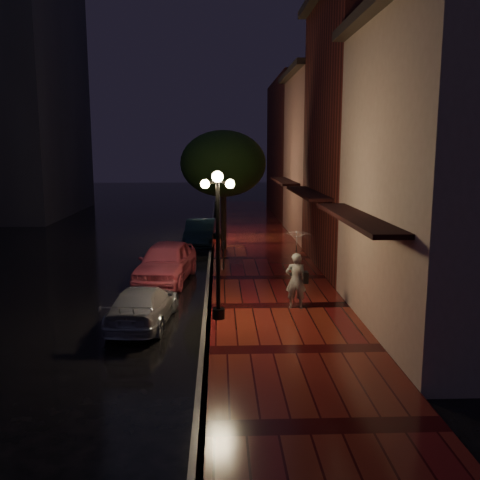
% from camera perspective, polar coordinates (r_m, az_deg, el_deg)
% --- Properties ---
extents(ground, '(120.00, 120.00, 0.00)m').
position_cam_1_polar(ground, '(20.75, -3.26, -4.45)').
color(ground, black).
rests_on(ground, ground).
extents(sidewalk, '(4.50, 60.00, 0.15)m').
position_cam_1_polar(sidewalk, '(20.81, 2.96, -4.19)').
color(sidewalk, '#4E0D0F').
rests_on(sidewalk, ground).
extents(curb, '(0.25, 60.00, 0.15)m').
position_cam_1_polar(curb, '(20.73, -3.27, -4.25)').
color(curb, '#595451').
rests_on(curb, ground).
extents(storefront_near, '(5.00, 8.00, 8.50)m').
position_cam_1_polar(storefront_near, '(15.60, 22.95, 5.91)').
color(storefront_near, gray).
rests_on(storefront_near, ground).
extents(storefront_mid, '(5.00, 8.00, 11.00)m').
position_cam_1_polar(storefront_mid, '(23.08, 14.65, 10.48)').
color(storefront_mid, '#511914').
rests_on(storefront_mid, ground).
extents(storefront_far, '(5.00, 8.00, 9.00)m').
position_cam_1_polar(storefront_far, '(30.83, 10.25, 8.53)').
color(storefront_far, '#8C5951').
rests_on(storefront_far, ground).
extents(storefront_extra, '(5.00, 12.00, 10.00)m').
position_cam_1_polar(storefront_extra, '(40.65, 7.22, 9.59)').
color(storefront_extra, '#511914').
rests_on(storefront_extra, ground).
extents(streetlamp_near, '(0.96, 0.36, 4.31)m').
position_cam_1_polar(streetlamp_near, '(15.31, -2.37, 0.39)').
color(streetlamp_near, black).
rests_on(streetlamp_near, sidewalk).
extents(streetlamp_far, '(0.96, 0.36, 4.31)m').
position_cam_1_polar(streetlamp_far, '(29.21, -2.32, 4.89)').
color(streetlamp_far, black).
rests_on(streetlamp_far, sidewalk).
extents(street_tree, '(4.16, 4.16, 5.80)m').
position_cam_1_polar(street_tree, '(26.11, -1.78, 7.92)').
color(street_tree, black).
rests_on(street_tree, sidewalk).
extents(pink_car, '(2.43, 4.77, 1.55)m').
position_cam_1_polar(pink_car, '(20.75, -7.90, -2.32)').
color(pink_car, '#F2637D').
rests_on(pink_car, ground).
extents(navy_car, '(1.66, 4.30, 1.40)m').
position_cam_1_polar(navy_car, '(28.14, -4.23, 0.78)').
color(navy_car, black).
rests_on(navy_car, ground).
extents(silver_car, '(1.95, 4.08, 1.15)m').
position_cam_1_polar(silver_car, '(15.92, -10.32, -6.89)').
color(silver_car, '#9C9DA3').
rests_on(silver_car, ground).
extents(woman_with_umbrella, '(1.02, 1.04, 2.47)m').
position_cam_1_polar(woman_with_umbrella, '(16.57, 6.03, -1.82)').
color(woman_with_umbrella, silver).
rests_on(woman_with_umbrella, sidewalk).
extents(parking_meter, '(0.12, 0.09, 1.18)m').
position_cam_1_polar(parking_meter, '(21.98, -1.77, -1.31)').
color(parking_meter, black).
rests_on(parking_meter, sidewalk).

